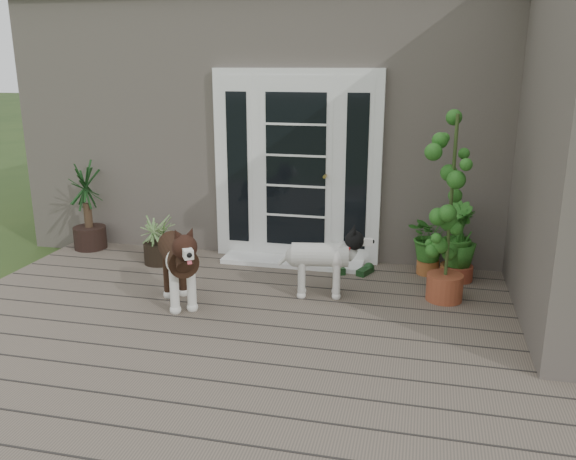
# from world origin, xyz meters

# --- Properties ---
(deck) EXTENTS (6.20, 4.60, 0.12)m
(deck) POSITION_xyz_m (0.00, 0.40, 0.06)
(deck) COLOR #6B5B4C
(deck) RESTS_ON ground
(house_main) EXTENTS (7.40, 4.00, 3.10)m
(house_main) POSITION_xyz_m (0.00, 4.65, 1.55)
(house_main) COLOR #665E54
(house_main) RESTS_ON ground
(door_unit) EXTENTS (1.90, 0.14, 2.15)m
(door_unit) POSITION_xyz_m (-0.20, 2.60, 1.19)
(door_unit) COLOR white
(door_unit) RESTS_ON deck
(door_step) EXTENTS (1.60, 0.40, 0.05)m
(door_step) POSITION_xyz_m (-0.20, 2.40, 0.14)
(door_step) COLOR white
(door_step) RESTS_ON deck
(brindle_dog) EXTENTS (0.79, 0.94, 0.73)m
(brindle_dog) POSITION_xyz_m (-0.98, 1.01, 0.48)
(brindle_dog) COLOR #341F13
(brindle_dog) RESTS_ON deck
(white_dog) EXTENTS (0.78, 0.44, 0.62)m
(white_dog) POSITION_xyz_m (0.27, 1.51, 0.43)
(white_dog) COLOR white
(white_dog) RESTS_ON deck
(spider_plant) EXTENTS (0.64, 0.64, 0.62)m
(spider_plant) POSITION_xyz_m (-1.68, 2.08, 0.43)
(spider_plant) COLOR #A2B26D
(spider_plant) RESTS_ON deck
(yucca) EXTENTS (0.92, 0.92, 1.07)m
(yucca) POSITION_xyz_m (-2.75, 2.40, 0.66)
(yucca) COLOR black
(yucca) RESTS_ON deck
(herb_a) EXTENTS (0.70, 0.70, 0.64)m
(herb_a) POSITION_xyz_m (1.30, 2.40, 0.44)
(herb_a) COLOR #20661D
(herb_a) RESTS_ON deck
(herb_b) EXTENTS (0.53, 0.53, 0.61)m
(herb_b) POSITION_xyz_m (1.56, 2.29, 0.42)
(herb_b) COLOR #255618
(herb_b) RESTS_ON deck
(herb_c) EXTENTS (0.54, 0.54, 0.62)m
(herb_c) POSITION_xyz_m (1.61, 2.28, 0.43)
(herb_c) COLOR #235418
(herb_c) RESTS_ON deck
(sapling) EXTENTS (0.55, 0.55, 1.83)m
(sapling) POSITION_xyz_m (1.46, 1.68, 1.04)
(sapling) COLOR #1C5317
(sapling) RESTS_ON deck
(clog_left) EXTENTS (0.27, 0.35, 0.10)m
(clog_left) POSITION_xyz_m (0.34, 2.24, 0.17)
(clog_left) COLOR #163818
(clog_left) RESTS_ON deck
(clog_right) EXTENTS (0.23, 0.31, 0.09)m
(clog_right) POSITION_xyz_m (0.64, 2.24, 0.16)
(clog_right) COLOR #153617
(clog_right) RESTS_ON deck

